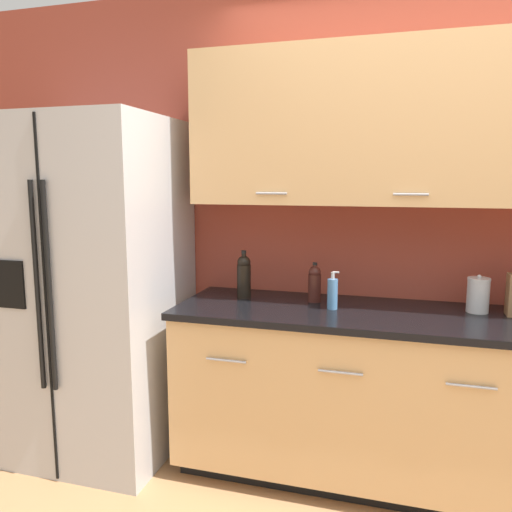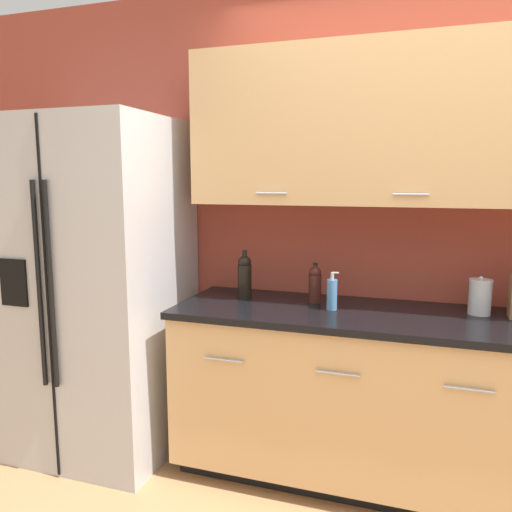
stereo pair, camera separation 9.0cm
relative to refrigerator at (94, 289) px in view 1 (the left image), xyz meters
name	(u,v)px [view 1 (the left image)]	position (x,y,z in m)	size (l,w,h in m)	color
wall_back	(442,197)	(1.84, 0.37, 0.52)	(10.00, 0.39, 2.60)	#993D2D
counter_unit	(401,399)	(1.68, 0.09, -0.48)	(2.28, 0.64, 0.90)	black
refrigerator	(94,289)	(0.00, 0.00, 0.00)	(0.90, 0.81, 1.87)	#B2B2B5
wine_bottle	(244,276)	(0.83, 0.18, 0.09)	(0.08, 0.08, 0.26)	black
soap_dispenser	(332,293)	(1.33, 0.07, 0.04)	(0.06, 0.05, 0.19)	#4C7FB2
oil_bottle	(315,283)	(1.22, 0.19, 0.06)	(0.07, 0.07, 0.21)	#3D1914
steel_canister	(478,295)	(2.02, 0.21, 0.05)	(0.11, 0.11, 0.19)	#B7B7BA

